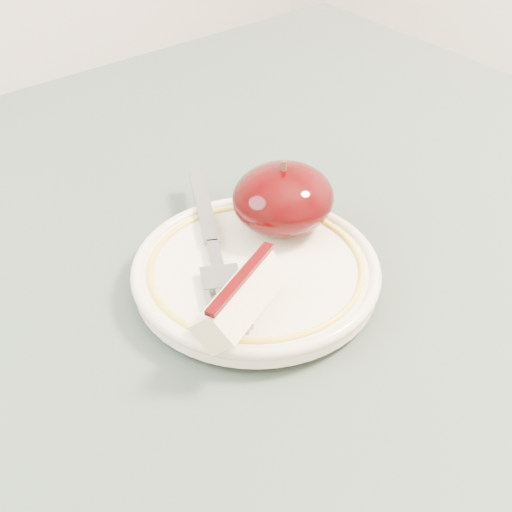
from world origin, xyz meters
TOP-DOWN VIEW (x-y plane):
  - table at (0.00, 0.00)m, footprint 0.90×0.90m
  - plate at (-0.01, 0.03)m, footprint 0.18×0.18m
  - apple_half at (0.04, 0.06)m, footprint 0.08×0.08m
  - apple_wedge at (-0.05, -0.01)m, footprint 0.08×0.06m
  - fork at (-0.02, 0.06)m, footprint 0.11×0.19m

SIDE VIEW (x-z plane):
  - table at x=0.00m, z-range 0.29..1.04m
  - plate at x=-0.01m, z-range 0.75..0.77m
  - fork at x=-0.02m, z-range 0.77..0.78m
  - apple_wedge at x=-0.05m, z-range 0.77..0.80m
  - apple_half at x=0.04m, z-range 0.76..0.82m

